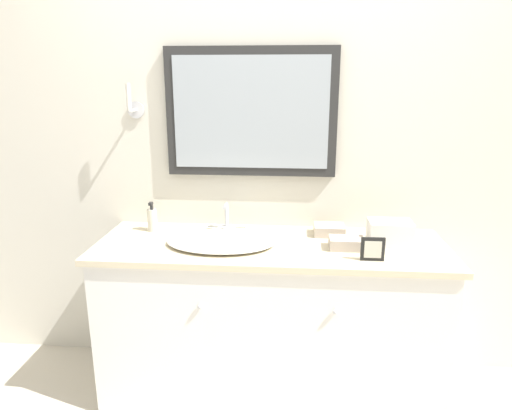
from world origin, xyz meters
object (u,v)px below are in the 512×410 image
sink_basin (221,240)px  appliance_box (390,233)px  picture_frame (373,249)px  soap_bottle (152,219)px

sink_basin → appliance_box: 0.84m
picture_frame → sink_basin: bearing=167.5°
picture_frame → soap_bottle: bearing=163.4°
soap_bottle → picture_frame: (1.12, -0.34, -0.01)m
sink_basin → picture_frame: (0.72, -0.16, 0.04)m
appliance_box → picture_frame: appliance_box is taller
appliance_box → picture_frame: size_ratio=1.90×
sink_basin → picture_frame: bearing=-12.5°
soap_bottle → sink_basin: bearing=-23.5°
appliance_box → soap_bottle: bearing=174.5°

